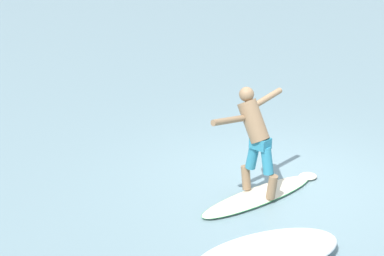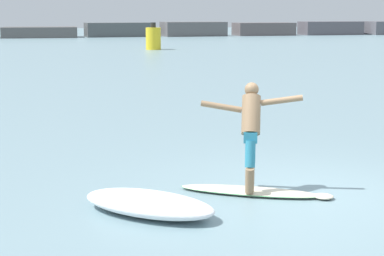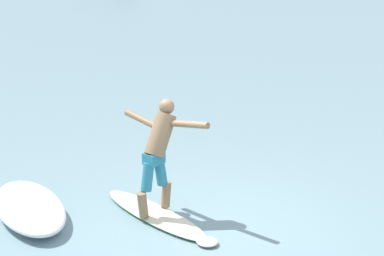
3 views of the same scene
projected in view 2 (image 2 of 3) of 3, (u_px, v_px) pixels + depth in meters
name	position (u px, v px, depth m)	size (l,w,h in m)	color
ground_plane	(299.00, 193.00, 9.71)	(200.00, 200.00, 0.00)	#74939C
rock_jetty_breakwater	(150.00, 30.00, 70.86)	(66.89, 5.05, 1.57)	#4D585A
surfboard	(252.00, 191.00, 9.64)	(2.21, 1.47, 0.21)	beige
surfer	(251.00, 127.00, 9.58)	(1.47, 0.86, 1.58)	#8D6D4D
channel_marker_buoy	(153.00, 38.00, 46.12)	(1.08, 1.08, 1.93)	yellow
wave_foam_at_tail	(149.00, 204.00, 8.66)	(2.05, 1.98, 0.29)	white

